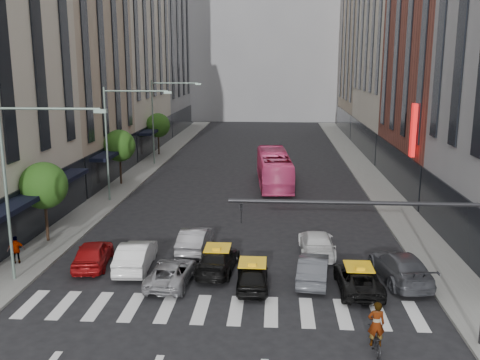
% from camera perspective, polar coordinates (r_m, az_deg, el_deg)
% --- Properties ---
extents(ground, '(160.00, 160.00, 0.00)m').
position_cam_1_polar(ground, '(23.66, -2.22, -15.28)').
color(ground, black).
rests_on(ground, ground).
extents(sidewalk_left, '(3.00, 96.00, 0.15)m').
position_cam_1_polar(sidewalk_left, '(53.78, -11.05, 0.49)').
color(sidewalk_left, slate).
rests_on(sidewalk_left, ground).
extents(sidewalk_right, '(3.00, 96.00, 0.15)m').
position_cam_1_polar(sidewalk_right, '(52.78, 13.85, 0.13)').
color(sidewalk_right, slate).
rests_on(sidewalk_right, ground).
extents(building_left_b, '(8.00, 16.00, 24.00)m').
position_cam_1_polar(building_left_b, '(52.50, -18.14, 12.94)').
color(building_left_b, tan).
rests_on(building_left_b, ground).
extents(building_left_c, '(8.00, 20.00, 36.00)m').
position_cam_1_polar(building_left_c, '(69.90, -12.77, 17.90)').
color(building_left_c, beige).
rests_on(building_left_c, ground).
extents(building_left_d, '(8.00, 18.00, 30.00)m').
position_cam_1_polar(building_left_d, '(88.05, -9.07, 14.90)').
color(building_left_d, gray).
rests_on(building_left_d, ground).
extents(building_right_b, '(8.00, 18.00, 26.00)m').
position_cam_1_polar(building_right_b, '(50.06, 21.64, 13.89)').
color(building_right_b, brown).
rests_on(building_right_b, ground).
extents(building_right_d, '(8.00, 18.00, 28.00)m').
position_cam_1_polar(building_right_d, '(87.11, 14.05, 14.06)').
color(building_right_d, tan).
rests_on(building_right_d, ground).
extents(building_far, '(30.00, 10.00, 36.00)m').
position_cam_1_polar(building_far, '(106.07, 2.76, 16.22)').
color(building_far, gray).
rests_on(building_far, ground).
extents(tree_near, '(2.88, 2.88, 4.95)m').
position_cam_1_polar(tree_near, '(34.68, -20.20, -0.57)').
color(tree_near, black).
rests_on(tree_near, sidewalk_left).
extents(tree_mid, '(2.88, 2.88, 4.95)m').
position_cam_1_polar(tree_mid, '(49.44, -12.74, 3.59)').
color(tree_mid, black).
rests_on(tree_mid, sidewalk_left).
extents(tree_far, '(2.88, 2.88, 4.95)m').
position_cam_1_polar(tree_far, '(64.80, -8.74, 5.79)').
color(tree_far, black).
rests_on(tree_far, sidewalk_left).
extents(streetlamp_near, '(5.38, 0.25, 9.00)m').
position_cam_1_polar(streetlamp_near, '(28.18, -22.16, 1.10)').
color(streetlamp_near, gray).
rests_on(streetlamp_near, sidewalk_left).
extents(streetlamp_mid, '(5.38, 0.25, 9.00)m').
position_cam_1_polar(streetlamp_mid, '(42.95, -12.89, 5.32)').
color(streetlamp_mid, gray).
rests_on(streetlamp_mid, sidewalk_left).
extents(streetlamp_far, '(5.38, 0.25, 9.00)m').
position_cam_1_polar(streetlamp_far, '(58.36, -8.39, 7.30)').
color(streetlamp_far, gray).
rests_on(streetlamp_far, sidewalk_left).
extents(traffic_signal, '(10.10, 0.20, 6.00)m').
position_cam_1_polar(traffic_signal, '(21.55, 18.28, -5.84)').
color(traffic_signal, black).
rests_on(traffic_signal, ground).
extents(liberty_sign, '(0.30, 0.70, 4.00)m').
position_cam_1_polar(liberty_sign, '(42.39, 18.01, 5.06)').
color(liberty_sign, red).
rests_on(liberty_sign, ground).
extents(car_red, '(2.25, 4.46, 1.46)m').
position_cam_1_polar(car_red, '(30.69, -15.41, -7.58)').
color(car_red, maroon).
rests_on(car_red, ground).
extents(car_white_front, '(1.82, 4.67, 1.51)m').
position_cam_1_polar(car_white_front, '(29.80, -11.04, -7.90)').
color(car_white_front, white).
rests_on(car_white_front, ground).
extents(car_silver, '(2.23, 4.42, 1.20)m').
position_cam_1_polar(car_silver, '(27.64, -7.35, -9.77)').
color(car_silver, '#97979C').
rests_on(car_silver, ground).
extents(taxi_left, '(2.25, 4.71, 1.32)m').
position_cam_1_polar(taxi_left, '(28.93, -2.40, -8.50)').
color(taxi_left, black).
rests_on(taxi_left, ground).
extents(taxi_center, '(1.69, 3.94, 1.33)m').
position_cam_1_polar(taxi_center, '(26.91, 1.34, -10.15)').
color(taxi_center, black).
rests_on(taxi_center, ground).
extents(car_grey_mid, '(1.97, 4.36, 1.39)m').
position_cam_1_polar(car_grey_mid, '(27.92, 7.83, -9.34)').
color(car_grey_mid, '#404348').
rests_on(car_grey_mid, ground).
extents(taxi_right, '(2.11, 4.44, 1.22)m').
position_cam_1_polar(taxi_right, '(27.29, 12.50, -10.25)').
color(taxi_right, black).
rests_on(taxi_right, ground).
extents(car_grey_curb, '(2.82, 5.47, 1.52)m').
position_cam_1_polar(car_grey_curb, '(28.92, 16.73, -8.86)').
color(car_grey_curb, '#42444A').
rests_on(car_grey_curb, ground).
extents(car_row2_left, '(1.74, 4.52, 1.47)m').
position_cam_1_polar(car_row2_left, '(31.94, -4.80, -6.35)').
color(car_row2_left, gray).
rests_on(car_row2_left, ground).
extents(car_row2_right, '(2.01, 4.82, 1.39)m').
position_cam_1_polar(car_row2_right, '(31.70, 8.17, -6.66)').
color(car_row2_right, white).
rests_on(car_row2_right, ground).
extents(bus, '(3.46, 11.47, 3.15)m').
position_cam_1_polar(bus, '(48.43, 3.65, 1.20)').
color(bus, '#EC4583').
rests_on(bus, ground).
extents(motorcycle, '(0.68, 1.77, 0.92)m').
position_cam_1_polar(motorcycle, '(22.24, 14.22, -16.26)').
color(motorcycle, black).
rests_on(motorcycle, ground).
extents(rider, '(0.68, 0.47, 1.83)m').
position_cam_1_polar(rider, '(21.62, 14.42, -13.06)').
color(rider, gray).
rests_on(rider, motorcycle).
extents(pedestrian_far, '(0.99, 0.70, 1.56)m').
position_cam_1_polar(pedestrian_far, '(32.03, -22.76, -6.89)').
color(pedestrian_far, gray).
rests_on(pedestrian_far, sidewalk_left).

